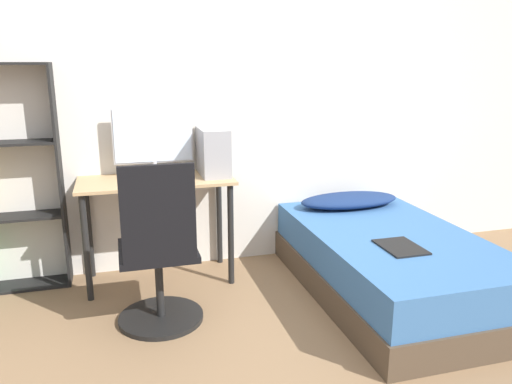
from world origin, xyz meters
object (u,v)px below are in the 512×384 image
at_px(monitor, 153,138).
at_px(pc_tower, 213,152).
at_px(office_chair, 159,264).
at_px(bed, 390,264).
at_px(keyboard, 153,181).

relative_size(monitor, pc_tower, 1.52).
bearing_deg(office_chair, monitor, 85.66).
xyz_separation_m(bed, pc_tower, (-1.11, 0.72, 0.73)).
relative_size(bed, monitor, 3.21).
distance_m(monitor, pc_tower, 0.45).
relative_size(office_chair, pc_tower, 2.75).
xyz_separation_m(bed, monitor, (-1.53, 0.82, 0.83)).
distance_m(office_chair, bed, 1.60).
distance_m(office_chair, keyboard, 0.70).
distance_m(office_chair, pc_tower, 1.03).
bearing_deg(bed, pc_tower, 146.98).
xyz_separation_m(keyboard, pc_tower, (0.46, 0.15, 0.16)).
relative_size(office_chair, keyboard, 3.04).
bearing_deg(pc_tower, bed, -33.02).
height_order(keyboard, pc_tower, pc_tower).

